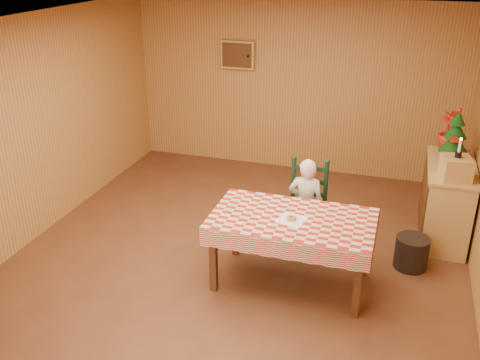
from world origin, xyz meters
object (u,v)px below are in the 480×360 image
at_px(dining_table, 292,225).
at_px(ladder_chair, 306,207).
at_px(shelf_unit, 445,201).
at_px(crate, 456,168).
at_px(seated_child, 306,205).
at_px(christmas_tree, 455,136).
at_px(storage_bin, 411,252).

distance_m(dining_table, ladder_chair, 0.81).
height_order(shelf_unit, crate, crate).
xyz_separation_m(ladder_chair, seated_child, (-0.00, -0.06, 0.06)).
bearing_deg(christmas_tree, shelf_unit, -91.98).
bearing_deg(shelf_unit, dining_table, -135.29).
height_order(seated_child, storage_bin, seated_child).
xyz_separation_m(seated_child, crate, (1.55, 0.40, 0.49)).
height_order(seated_child, christmas_tree, christmas_tree).
bearing_deg(seated_child, ladder_chair, -90.00).
distance_m(seated_child, storage_bin, 1.27).
bearing_deg(crate, christmas_tree, 90.00).
height_order(ladder_chair, christmas_tree, christmas_tree).
xyz_separation_m(seated_child, shelf_unit, (1.55, 0.80, -0.10)).
bearing_deg(ladder_chair, storage_bin, -4.74).
bearing_deg(dining_table, christmas_tree, 48.87).
bearing_deg(crate, dining_table, -143.98).
bearing_deg(dining_table, seated_child, 90.00).
distance_m(seated_child, crate, 1.68).
bearing_deg(shelf_unit, storage_bin, -111.90).
relative_size(ladder_chair, crate, 3.60).
bearing_deg(seated_child, crate, -165.57).
bearing_deg(dining_table, crate, 36.02).
bearing_deg(crate, seated_child, -165.57).
height_order(crate, christmas_tree, christmas_tree).
bearing_deg(christmas_tree, seated_child, -145.96).
relative_size(seated_child, shelf_unit, 0.91).
height_order(shelf_unit, storage_bin, shelf_unit).
bearing_deg(storage_bin, dining_table, -150.35).
bearing_deg(crate, ladder_chair, -167.55).
distance_m(ladder_chair, crate, 1.68).
bearing_deg(shelf_unit, seated_child, -152.63).
xyz_separation_m(ladder_chair, storage_bin, (1.21, -0.10, -0.32)).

